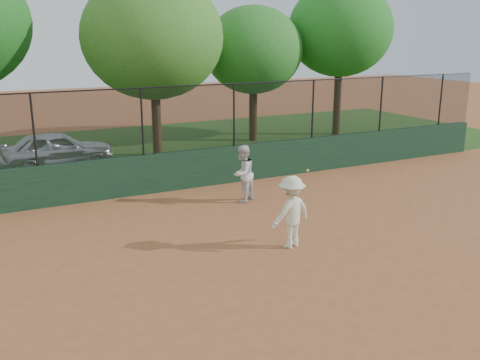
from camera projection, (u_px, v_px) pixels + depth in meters
name	position (u px, v px, depth m)	size (l,w,h in m)	color
ground	(253.00, 264.00, 11.28)	(80.00, 80.00, 0.00)	#AD6138
back_wall	(161.00, 173.00, 16.29)	(26.00, 0.20, 1.20)	#1A3B24
grass_strip	(114.00, 153.00, 21.61)	(36.00, 12.00, 0.01)	#254916
parked_car	(58.00, 149.00, 19.25)	(1.56, 3.88, 1.32)	silver
player_second	(242.00, 174.00, 15.27)	(0.80, 0.63, 1.65)	silver
player_main	(291.00, 212.00, 12.00)	(1.18, 0.84, 1.86)	#E6E6C3
fence_assembly	(158.00, 119.00, 15.84)	(26.00, 0.06, 2.00)	black
tree_2	(153.00, 37.00, 20.13)	(5.44, 4.94, 6.92)	#4C331B
tree_3	(254.00, 50.00, 23.22)	(4.38, 3.98, 5.89)	#402915
tree_4	(341.00, 30.00, 24.49)	(4.96, 4.51, 7.01)	#412C17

